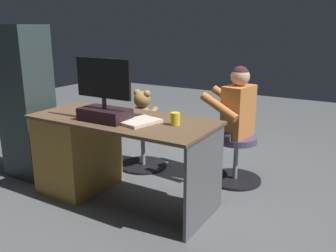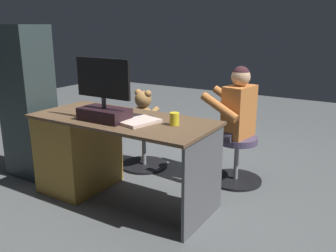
{
  "view_description": "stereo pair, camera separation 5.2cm",
  "coord_description": "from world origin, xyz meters",
  "px_view_note": "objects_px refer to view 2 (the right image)",
  "views": [
    {
      "loc": [
        -1.8,
        2.67,
        1.48
      ],
      "look_at": [
        -0.23,
        0.03,
        0.62
      ],
      "focal_mm": 38.75,
      "sensor_mm": 36.0,
      "label": 1
    },
    {
      "loc": [
        -1.85,
        2.64,
        1.48
      ],
      "look_at": [
        -0.23,
        0.03,
        0.62
      ],
      "focal_mm": 38.75,
      "sensor_mm": 36.0,
      "label": 2
    }
  ],
  "objects_px": {
    "teddy_bear": "(144,109)",
    "person": "(228,116)",
    "keyboard": "(129,116)",
    "cup": "(174,119)",
    "desk": "(87,148)",
    "tv_remote": "(91,111)",
    "monitor": "(104,103)",
    "visitor_chair": "(236,157)",
    "computer_mouse": "(101,111)",
    "office_chair_teddy": "(144,143)"
  },
  "relations": [
    {
      "from": "cup",
      "to": "tv_remote",
      "type": "relative_size",
      "value": 0.66
    },
    {
      "from": "computer_mouse",
      "to": "cup",
      "type": "xyz_separation_m",
      "value": [
        -0.75,
        0.01,
        0.03
      ]
    },
    {
      "from": "keyboard",
      "to": "tv_remote",
      "type": "xyz_separation_m",
      "value": [
        0.39,
        0.04,
        -0.0
      ]
    },
    {
      "from": "monitor",
      "to": "computer_mouse",
      "type": "relative_size",
      "value": 5.42
    },
    {
      "from": "computer_mouse",
      "to": "tv_remote",
      "type": "relative_size",
      "value": 0.64
    },
    {
      "from": "monitor",
      "to": "teddy_bear",
      "type": "height_order",
      "value": "monitor"
    },
    {
      "from": "teddy_bear",
      "to": "computer_mouse",
      "type": "bearing_deg",
      "value": 92.68
    },
    {
      "from": "desk",
      "to": "person",
      "type": "height_order",
      "value": "person"
    },
    {
      "from": "monitor",
      "to": "person",
      "type": "relative_size",
      "value": 0.46
    },
    {
      "from": "tv_remote",
      "to": "computer_mouse",
      "type": "bearing_deg",
      "value": 164.56
    },
    {
      "from": "desk",
      "to": "person",
      "type": "xyz_separation_m",
      "value": [
        -1.0,
        -0.86,
        0.26
      ]
    },
    {
      "from": "visitor_chair",
      "to": "desk",
      "type": "bearing_deg",
      "value": 38.48
    },
    {
      "from": "monitor",
      "to": "visitor_chair",
      "type": "relative_size",
      "value": 1.02
    },
    {
      "from": "cup",
      "to": "tv_remote",
      "type": "xyz_separation_m",
      "value": [
        0.85,
        0.02,
        -0.04
      ]
    },
    {
      "from": "computer_mouse",
      "to": "visitor_chair",
      "type": "relative_size",
      "value": 0.19
    },
    {
      "from": "computer_mouse",
      "to": "teddy_bear",
      "type": "height_order",
      "value": "teddy_bear"
    },
    {
      "from": "monitor",
      "to": "cup",
      "type": "bearing_deg",
      "value": -163.23
    },
    {
      "from": "keyboard",
      "to": "teddy_bear",
      "type": "distance_m",
      "value": 0.76
    },
    {
      "from": "person",
      "to": "teddy_bear",
      "type": "bearing_deg",
      "value": 8.12
    },
    {
      "from": "monitor",
      "to": "visitor_chair",
      "type": "distance_m",
      "value": 1.41
    },
    {
      "from": "teddy_bear",
      "to": "tv_remote",
      "type": "bearing_deg",
      "value": 84.86
    },
    {
      "from": "desk",
      "to": "cup",
      "type": "xyz_separation_m",
      "value": [
        -0.9,
        -0.04,
        0.39
      ]
    },
    {
      "from": "keyboard",
      "to": "visitor_chair",
      "type": "height_order",
      "value": "keyboard"
    },
    {
      "from": "office_chair_teddy",
      "to": "person",
      "type": "xyz_separation_m",
      "value": [
        -0.89,
        -0.14,
        0.39
      ]
    },
    {
      "from": "desk",
      "to": "computer_mouse",
      "type": "distance_m",
      "value": 0.39
    },
    {
      "from": "person",
      "to": "tv_remote",
      "type": "bearing_deg",
      "value": 41.59
    },
    {
      "from": "monitor",
      "to": "keyboard",
      "type": "bearing_deg",
      "value": -117.83
    },
    {
      "from": "computer_mouse",
      "to": "tv_remote",
      "type": "height_order",
      "value": "computer_mouse"
    },
    {
      "from": "desk",
      "to": "tv_remote",
      "type": "relative_size",
      "value": 10.44
    },
    {
      "from": "tv_remote",
      "to": "keyboard",
      "type": "bearing_deg",
      "value": 151.73
    },
    {
      "from": "monitor",
      "to": "cup",
      "type": "height_order",
      "value": "monitor"
    },
    {
      "from": "keyboard",
      "to": "cup",
      "type": "relative_size",
      "value": 4.27
    },
    {
      "from": "desk",
      "to": "office_chair_teddy",
      "type": "bearing_deg",
      "value": -99.16
    },
    {
      "from": "cup",
      "to": "person",
      "type": "xyz_separation_m",
      "value": [
        -0.1,
        -0.82,
        -0.13
      ]
    },
    {
      "from": "teddy_bear",
      "to": "visitor_chair",
      "type": "distance_m",
      "value": 1.07
    },
    {
      "from": "cup",
      "to": "keyboard",
      "type": "bearing_deg",
      "value": -2.36
    },
    {
      "from": "cup",
      "to": "monitor",
      "type": "bearing_deg",
      "value": 16.77
    },
    {
      "from": "keyboard",
      "to": "cup",
      "type": "bearing_deg",
      "value": 177.64
    },
    {
      "from": "desk",
      "to": "cup",
      "type": "relative_size",
      "value": 15.9
    },
    {
      "from": "desk",
      "to": "teddy_bear",
      "type": "relative_size",
      "value": 4.09
    },
    {
      "from": "teddy_bear",
      "to": "person",
      "type": "distance_m",
      "value": 0.89
    },
    {
      "from": "monitor",
      "to": "person",
      "type": "xyz_separation_m",
      "value": [
        -0.66,
        -0.99,
        -0.23
      ]
    },
    {
      "from": "visitor_chair",
      "to": "person",
      "type": "bearing_deg",
      "value": 8.9
    },
    {
      "from": "monitor",
      "to": "office_chair_teddy",
      "type": "height_order",
      "value": "monitor"
    },
    {
      "from": "computer_mouse",
      "to": "teddy_bear",
      "type": "bearing_deg",
      "value": -87.32
    },
    {
      "from": "cup",
      "to": "teddy_bear",
      "type": "height_order",
      "value": "teddy_bear"
    },
    {
      "from": "monitor",
      "to": "office_chair_teddy",
      "type": "bearing_deg",
      "value": -75.0
    },
    {
      "from": "cup",
      "to": "visitor_chair",
      "type": "bearing_deg",
      "value": -103.61
    },
    {
      "from": "keyboard",
      "to": "office_chair_teddy",
      "type": "height_order",
      "value": "keyboard"
    },
    {
      "from": "desk",
      "to": "visitor_chair",
      "type": "relative_size",
      "value": 3.08
    }
  ]
}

